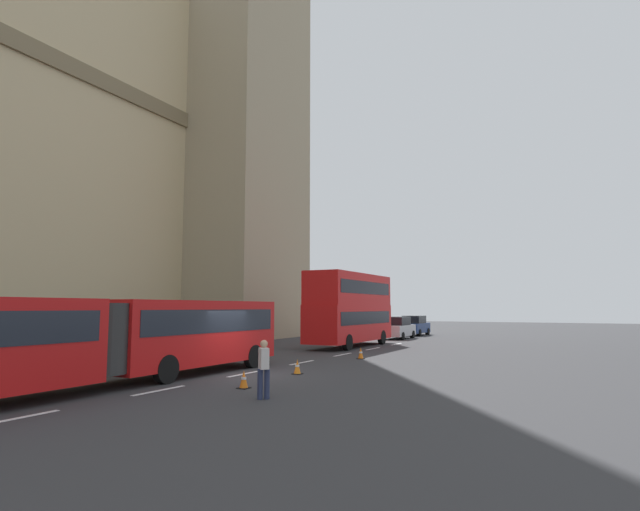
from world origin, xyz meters
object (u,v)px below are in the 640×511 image
at_px(double_decker_bus, 350,306).
at_px(sedan_lead, 398,328).
at_px(traffic_cone_east, 361,353).
at_px(pedestrian_near_cones, 264,367).
at_px(traffic_cone_middle, 297,367).
at_px(articulated_bus, 93,335).
at_px(sedan_trailing, 415,326).
at_px(traffic_cone_west, 244,380).

distance_m(double_decker_bus, sedan_lead, 9.89).
xyz_separation_m(traffic_cone_east, pedestrian_near_cones, (-11.88, -1.98, 0.63)).
xyz_separation_m(traffic_cone_middle, traffic_cone_east, (6.68, 0.10, 0.00)).
height_order(articulated_bus, traffic_cone_middle, articulated_bus).
distance_m(sedan_lead, pedestrian_near_cones, 29.42).
bearing_deg(sedan_trailing, traffic_cone_east, -169.93).
bearing_deg(traffic_cone_middle, sedan_lead, 9.26).
height_order(sedan_lead, traffic_cone_west, sedan_lead).
bearing_deg(sedan_lead, traffic_cone_west, -171.57).
height_order(sedan_lead, traffic_cone_middle, sedan_lead).
bearing_deg(pedestrian_near_cones, double_decker_bus, 16.82).
bearing_deg(traffic_cone_middle, traffic_cone_east, 0.85).
xyz_separation_m(double_decker_bus, traffic_cone_middle, (-13.93, -3.90, -2.43)).
height_order(traffic_cone_middle, traffic_cone_east, same).
bearing_deg(traffic_cone_east, pedestrian_near_cones, -170.53).
distance_m(double_decker_bus, pedestrian_near_cones, 20.06).
height_order(sedan_trailing, traffic_cone_middle, sedan_trailing).
height_order(articulated_bus, traffic_cone_west, articulated_bus).
bearing_deg(double_decker_bus, sedan_lead, -0.26).
bearing_deg(sedan_lead, traffic_cone_east, -167.52).
xyz_separation_m(articulated_bus, sedan_trailing, (35.94, 0.25, -0.83)).
distance_m(double_decker_bus, sedan_trailing, 15.69).
height_order(double_decker_bus, traffic_cone_middle, double_decker_bus).
relative_size(sedan_lead, sedan_trailing, 1.00).
distance_m(articulated_bus, traffic_cone_east, 13.73).
xyz_separation_m(sedan_lead, traffic_cone_west, (-27.53, -4.08, -0.63)).
height_order(double_decker_bus, sedan_trailing, double_decker_bus).
relative_size(traffic_cone_east, pedestrian_near_cones, 0.34).
relative_size(double_decker_bus, traffic_cone_middle, 16.08).
bearing_deg(sedan_trailing, pedestrian_near_cones, -170.14).
xyz_separation_m(sedan_trailing, traffic_cone_middle, (-29.51, -4.15, -0.63)).
distance_m(articulated_bus, pedestrian_near_cones, 5.97).
xyz_separation_m(double_decker_bus, traffic_cone_east, (-7.24, -3.80, -2.43)).
relative_size(articulated_bus, double_decker_bus, 1.90).
xyz_separation_m(sedan_lead, sedan_trailing, (5.85, 0.30, 0.00)).
height_order(articulated_bus, double_decker_bus, double_decker_bus).
height_order(double_decker_bus, sedan_lead, double_decker_bus).
distance_m(traffic_cone_west, traffic_cone_middle, 3.88).
bearing_deg(articulated_bus, traffic_cone_west, -58.18).
bearing_deg(double_decker_bus, traffic_cone_east, -152.31).
bearing_deg(traffic_cone_middle, double_decker_bus, 15.65).
bearing_deg(articulated_bus, sedan_lead, -0.08).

